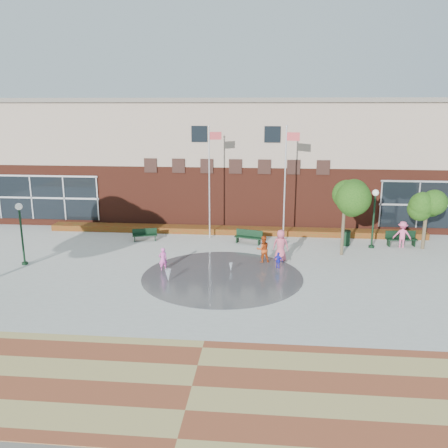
# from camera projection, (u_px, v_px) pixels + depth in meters

# --- Properties ---
(ground) EXTENTS (120.00, 120.00, 0.00)m
(ground) POSITION_uv_depth(u_px,v_px,m) (216.00, 299.00, 21.91)
(ground) COLOR #666056
(ground) RESTS_ON ground
(plaza_concrete) EXTENTS (46.00, 18.00, 0.01)m
(plaza_concrete) POSITION_uv_depth(u_px,v_px,m) (224.00, 270.00, 25.77)
(plaza_concrete) COLOR #A8A8A0
(plaza_concrete) RESTS_ON ground
(paver_band) EXTENTS (46.00, 6.00, 0.01)m
(paver_band) POSITION_uv_depth(u_px,v_px,m) (192.00, 386.00, 15.15)
(paver_band) COLOR brown
(paver_band) RESTS_ON ground
(splash_pad) EXTENTS (8.40, 8.40, 0.01)m
(splash_pad) POSITION_uv_depth(u_px,v_px,m) (222.00, 277.00, 24.80)
(splash_pad) COLOR #383A3D
(splash_pad) RESTS_ON ground
(library_building) EXTENTS (44.40, 10.40, 9.20)m
(library_building) POSITION_uv_depth(u_px,v_px,m) (240.00, 158.00, 37.64)
(library_building) COLOR #532115
(library_building) RESTS_ON ground
(flower_bed) EXTENTS (26.00, 1.20, 0.40)m
(flower_bed) POSITION_uv_depth(u_px,v_px,m) (234.00, 233.00, 33.10)
(flower_bed) COLOR #9A0C09
(flower_bed) RESTS_ON ground
(flagpole_left) EXTENTS (0.86, 0.24, 7.46)m
(flagpole_left) POSITION_uv_depth(u_px,v_px,m) (210.00, 177.00, 30.93)
(flagpole_left) COLOR silver
(flagpole_left) RESTS_ON ground
(flagpole_right) EXTENTS (0.90, 0.31, 7.51)m
(flagpole_right) POSITION_uv_depth(u_px,v_px,m) (286.00, 178.00, 30.23)
(flagpole_right) COLOR silver
(flagpole_right) RESTS_ON ground
(lamp_left) EXTENTS (0.37, 0.37, 3.54)m
(lamp_left) POSITION_uv_depth(u_px,v_px,m) (21.00, 227.00, 26.12)
(lamp_left) COLOR black
(lamp_left) RESTS_ON ground
(lamp_right) EXTENTS (0.39, 0.39, 3.72)m
(lamp_right) POSITION_uv_depth(u_px,v_px,m) (374.00, 212.00, 29.21)
(lamp_right) COLOR black
(lamp_right) RESTS_ON ground
(bench_left) EXTENTS (1.66, 0.88, 0.81)m
(bench_left) POSITION_uv_depth(u_px,v_px,m) (145.00, 237.00, 31.24)
(bench_left) COLOR black
(bench_left) RESTS_ON ground
(bench_mid) EXTENTS (1.85, 0.97, 0.90)m
(bench_mid) POSITION_uv_depth(u_px,v_px,m) (248.00, 239.00, 30.59)
(bench_mid) COLOR black
(bench_mid) RESTS_ON ground
(bench_right) EXTENTS (1.96, 0.72, 0.96)m
(bench_right) POSITION_uv_depth(u_px,v_px,m) (401.00, 241.00, 30.07)
(bench_right) COLOR black
(bench_right) RESTS_ON ground
(trash_can) EXTENTS (0.60, 0.60, 0.99)m
(trash_can) POSITION_uv_depth(u_px,v_px,m) (346.00, 238.00, 30.17)
(trash_can) COLOR black
(trash_can) RESTS_ON ground
(tree_mid) EXTENTS (2.63, 2.63, 4.43)m
(tree_mid) POSITION_uv_depth(u_px,v_px,m) (345.00, 202.00, 27.59)
(tree_mid) COLOR #463A28
(tree_mid) RESTS_ON ground
(tree_small_right) EXTENTS (2.43, 2.43, 4.15)m
(tree_small_right) POSITION_uv_depth(u_px,v_px,m) (427.00, 201.00, 28.82)
(tree_small_right) COLOR #463A28
(tree_small_right) RESTS_ON ground
(water_jet_a) EXTENTS (0.33, 0.33, 0.64)m
(water_jet_a) POSITION_uv_depth(u_px,v_px,m) (168.00, 282.00, 24.07)
(water_jet_a) COLOR white
(water_jet_a) RESTS_ON ground
(water_jet_b) EXTENTS (0.21, 0.21, 0.46)m
(water_jet_b) POSITION_uv_depth(u_px,v_px,m) (231.00, 272.00, 25.55)
(water_jet_b) COLOR white
(water_jet_b) RESTS_ON ground
(child_splash) EXTENTS (0.56, 0.50, 1.28)m
(child_splash) POSITION_uv_depth(u_px,v_px,m) (163.00, 259.00, 25.60)
(child_splash) COLOR #E951B7
(child_splash) RESTS_ON ground
(adult_red) EXTENTS (0.91, 0.80, 1.57)m
(adult_red) POSITION_uv_depth(u_px,v_px,m) (263.00, 249.00, 26.86)
(adult_red) COLOR #B13F14
(adult_red) RESTS_ON ground
(adult_pink) EXTENTS (0.96, 0.69, 1.84)m
(adult_pink) POSITION_uv_depth(u_px,v_px,m) (281.00, 245.00, 27.12)
(adult_pink) COLOR #C54E67
(adult_pink) RESTS_ON ground
(child_blue) EXTENTS (0.59, 0.47, 0.94)m
(child_blue) POSITION_uv_depth(u_px,v_px,m) (278.00, 261.00, 25.90)
(child_blue) COLOR #1F24C4
(child_blue) RESTS_ON ground
(person_bench) EXTENTS (1.15, 0.75, 1.68)m
(person_bench) POSITION_uv_depth(u_px,v_px,m) (402.00, 235.00, 29.67)
(person_bench) COLOR #DD5585
(person_bench) RESTS_ON ground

